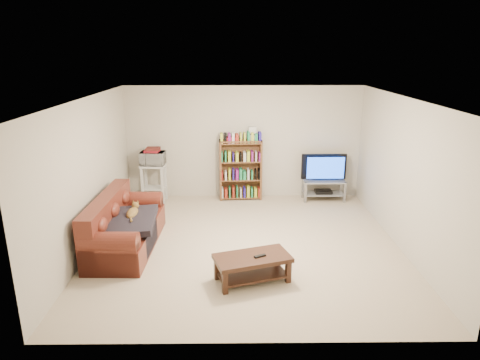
{
  "coord_description": "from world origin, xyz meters",
  "views": [
    {
      "loc": [
        -0.17,
        -6.48,
        3.1
      ],
      "look_at": [
        -0.1,
        0.4,
        1.0
      ],
      "focal_mm": 32.0,
      "sensor_mm": 36.0,
      "label": 1
    }
  ],
  "objects_px": {
    "coffee_table": "(252,264)",
    "tv_stand": "(324,186)",
    "sofa": "(122,230)",
    "bookshelf": "(241,169)"
  },
  "relations": [
    {
      "from": "tv_stand",
      "to": "coffee_table",
      "type": "bearing_deg",
      "value": -116.82
    },
    {
      "from": "sofa",
      "to": "coffee_table",
      "type": "height_order",
      "value": "sofa"
    },
    {
      "from": "bookshelf",
      "to": "tv_stand",
      "type": "bearing_deg",
      "value": -6.88
    },
    {
      "from": "sofa",
      "to": "tv_stand",
      "type": "height_order",
      "value": "sofa"
    },
    {
      "from": "sofa",
      "to": "coffee_table",
      "type": "xyz_separation_m",
      "value": [
        2.08,
        -1.09,
        -0.05
      ]
    },
    {
      "from": "sofa",
      "to": "tv_stand",
      "type": "relative_size",
      "value": 2.28
    },
    {
      "from": "coffee_table",
      "to": "sofa",
      "type": "bearing_deg",
      "value": 134.29
    },
    {
      "from": "coffee_table",
      "to": "tv_stand",
      "type": "xyz_separation_m",
      "value": [
        1.65,
        3.35,
        0.04
      ]
    },
    {
      "from": "coffee_table",
      "to": "tv_stand",
      "type": "bearing_deg",
      "value": 45.79
    },
    {
      "from": "coffee_table",
      "to": "bookshelf",
      "type": "height_order",
      "value": "bookshelf"
    }
  ]
}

